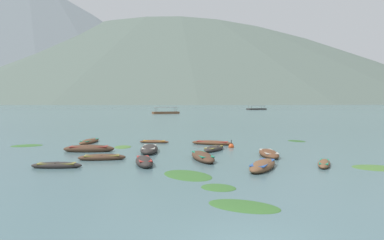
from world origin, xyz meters
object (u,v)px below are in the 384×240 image
at_px(rowboat_0, 269,154).
at_px(rowboat_5, 89,149).
at_px(rowboat_3, 203,157).
at_px(mooring_buoy, 231,146).
at_px(rowboat_10, 102,157).
at_px(rowboat_12, 324,164).
at_px(ferry_0, 166,112).
at_px(ferry_1, 256,109).
at_px(rowboat_6, 57,165).
at_px(rowboat_11, 144,162).
at_px(rowboat_9, 89,141).
at_px(rowboat_2, 154,142).
at_px(rowboat_7, 149,149).
at_px(rowboat_4, 212,143).
at_px(rowboat_1, 263,165).
at_px(rowboat_8, 214,149).

height_order(rowboat_0, rowboat_5, rowboat_5).
relative_size(rowboat_3, mooring_buoy, 5.34).
relative_size(rowboat_10, rowboat_12, 1.10).
bearing_deg(mooring_buoy, rowboat_10, -150.40).
bearing_deg(ferry_0, rowboat_3, -88.62).
relative_size(rowboat_10, ferry_1, 0.31).
xyz_separation_m(rowboat_6, rowboat_11, (5.39, 0.70, 0.06)).
relative_size(rowboat_9, rowboat_10, 1.27).
relative_size(rowboat_9, rowboat_11, 1.20).
height_order(rowboat_5, mooring_buoy, mooring_buoy).
bearing_deg(rowboat_11, rowboat_10, 144.41).
relative_size(rowboat_2, rowboat_7, 0.73).
bearing_deg(rowboat_5, rowboat_12, -25.40).
xyz_separation_m(rowboat_3, rowboat_6, (-9.41, -2.38, -0.06)).
bearing_deg(mooring_buoy, rowboat_3, -116.90).
distance_m(rowboat_7, rowboat_9, 9.40).
relative_size(rowboat_7, ferry_0, 0.44).
bearing_deg(mooring_buoy, ferry_1, 74.50).
bearing_deg(rowboat_0, mooring_buoy, 109.83).
bearing_deg(rowboat_3, ferry_0, 91.38).
xyz_separation_m(rowboat_2, rowboat_11, (-0.27, -12.40, 0.09)).
height_order(rowboat_4, rowboat_7, rowboat_7).
distance_m(rowboat_4, rowboat_10, 12.27).
bearing_deg(rowboat_2, rowboat_4, -18.18).
distance_m(rowboat_10, rowboat_11, 3.82).
bearing_deg(rowboat_12, rowboat_5, 154.60).
height_order(rowboat_1, rowboat_10, rowboat_1).
bearing_deg(rowboat_6, rowboat_4, 44.89).
relative_size(rowboat_8, mooring_buoy, 3.98).
bearing_deg(rowboat_7, ferry_0, 89.07).
bearing_deg(rowboat_7, rowboat_3, -46.14).
distance_m(rowboat_9, rowboat_12, 22.67).
xyz_separation_m(rowboat_10, mooring_buoy, (10.42, 5.92, -0.06)).
bearing_deg(rowboat_1, rowboat_7, 133.07).
xyz_separation_m(rowboat_8, ferry_1, (44.62, 156.12, 0.29)).
distance_m(rowboat_10, ferry_0, 99.17).
height_order(rowboat_5, rowboat_8, rowboat_5).
relative_size(rowboat_8, ferry_0, 0.35).
distance_m(rowboat_0, ferry_0, 98.66).
bearing_deg(rowboat_0, rowboat_3, -166.51).
distance_m(rowboat_2, ferry_1, 158.09).
height_order(rowboat_6, rowboat_9, rowboat_9).
distance_m(rowboat_9, rowboat_10, 11.01).
distance_m(rowboat_0, rowboat_2, 13.02).
bearing_deg(rowboat_5, rowboat_0, -14.38).
bearing_deg(ferry_0, rowboat_5, -93.96).
distance_m(rowboat_6, ferry_1, 172.30).
bearing_deg(rowboat_10, rowboat_0, 3.21).
xyz_separation_m(rowboat_10, rowboat_11, (3.11, -2.22, 0.04)).
relative_size(rowboat_1, rowboat_7, 1.01).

